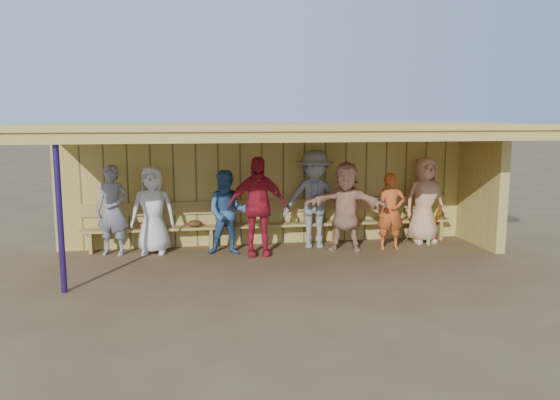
# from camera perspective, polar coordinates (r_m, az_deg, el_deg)

# --- Properties ---
(ground) EXTENTS (90.00, 90.00, 0.00)m
(ground) POSITION_cam_1_polar(r_m,az_deg,el_deg) (10.25, 0.33, -6.11)
(ground) COLOR brown
(ground) RESTS_ON ground
(player_a) EXTENTS (0.73, 0.59, 1.73)m
(player_a) POSITION_cam_1_polar(r_m,az_deg,el_deg) (10.80, -17.11, -1.03)
(player_a) COLOR gray
(player_a) RESTS_ON ground
(player_b) EXTENTS (0.88, 0.62, 1.70)m
(player_b) POSITION_cam_1_polar(r_m,az_deg,el_deg) (10.73, -13.15, -1.02)
(player_b) COLOR silver
(player_b) RESTS_ON ground
(player_c) EXTENTS (0.87, 0.73, 1.62)m
(player_c) POSITION_cam_1_polar(r_m,az_deg,el_deg) (10.43, -5.52, -1.31)
(player_c) COLOR #356092
(player_c) RESTS_ON ground
(player_d) EXTENTS (1.11, 0.47, 1.89)m
(player_d) POSITION_cam_1_polar(r_m,az_deg,el_deg) (10.31, -2.41, -0.67)
(player_d) COLOR #B21C2D
(player_d) RESTS_ON ground
(player_e) EXTENTS (1.37, 0.93, 1.97)m
(player_e) POSITION_cam_1_polar(r_m,az_deg,el_deg) (10.95, 3.64, 0.09)
(player_e) COLOR gray
(player_e) RESTS_ON ground
(player_f) EXTENTS (1.71, 1.07, 1.76)m
(player_f) POSITION_cam_1_polar(r_m,az_deg,el_deg) (10.77, 6.91, -0.66)
(player_f) COLOR tan
(player_f) RESTS_ON ground
(player_g) EXTENTS (0.60, 0.44, 1.53)m
(player_g) POSITION_cam_1_polar(r_m,az_deg,el_deg) (11.02, 11.52, -1.17)
(player_g) COLOR #CB5520
(player_g) RESTS_ON ground
(player_h) EXTENTS (0.91, 0.63, 1.79)m
(player_h) POSITION_cam_1_polar(r_m,az_deg,el_deg) (11.76, 14.89, -0.02)
(player_h) COLOR tan
(player_h) RESTS_ON ground
(dugout_structure) EXTENTS (8.80, 3.20, 2.50)m
(dugout_structure) POSITION_cam_1_polar(r_m,az_deg,el_deg) (10.69, 1.75, 3.74)
(dugout_structure) COLOR tan
(dugout_structure) RESTS_ON ground
(bench) EXTENTS (7.60, 0.34, 0.93)m
(bench) POSITION_cam_1_polar(r_m,az_deg,el_deg) (11.20, -0.66, -2.05)
(bench) COLOR tan
(bench) RESTS_ON ground
(dugout_equipment) EXTENTS (6.20, 0.62, 0.80)m
(dugout_equipment) POSITION_cam_1_polar(r_m,az_deg,el_deg) (10.99, -4.66, -2.50)
(dugout_equipment) COLOR orange
(dugout_equipment) RESTS_ON ground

